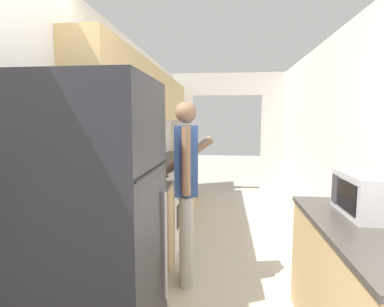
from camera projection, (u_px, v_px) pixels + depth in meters
The scene contains 9 objects.
wall_left at pixel (132, 123), 3.50m from camera, with size 0.38×7.68×2.50m.
wall_right at pixel (351, 151), 2.89m from camera, with size 0.06×7.68×2.50m.
wall_far_with_doorway at pixel (226, 126), 6.23m from camera, with size 2.73×0.06×2.50m.
counter_left at pixel (165, 197), 4.26m from camera, with size 0.62×4.07×0.91m.
counter_right at pixel (369, 300), 1.82m from camera, with size 0.62×1.45×0.91m.
refrigerator at pixel (90, 236), 1.72m from camera, with size 0.78×0.70×1.77m.
range_oven at pixel (155, 210), 3.61m from camera, with size 0.66×0.75×1.05m.
person at pixel (186, 187), 2.77m from camera, with size 0.55×0.41×1.71m.
microwave at pixel (372, 195), 1.99m from camera, with size 0.37×0.49×0.28m.
Camera 1 is at (-0.02, -0.98, 1.55)m, focal length 28.00 mm.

